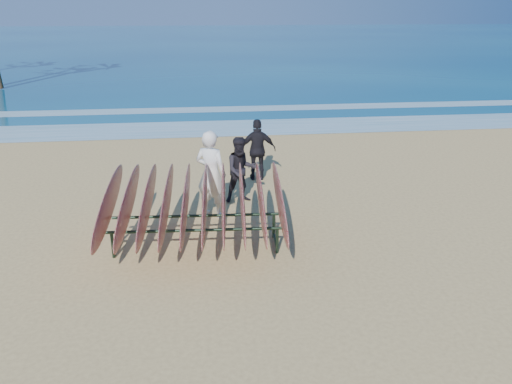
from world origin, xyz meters
The scene contains 8 objects.
ground centered at (0.00, 0.00, 0.00)m, with size 120.00×120.00×0.00m, color tan.
ocean centered at (0.00, 55.00, 0.01)m, with size 160.00×160.00×0.00m, color navy.
foam_near centered at (0.00, 10.00, 0.01)m, with size 160.00×160.00×0.00m, color white.
foam_far centered at (0.00, 13.50, 0.01)m, with size 160.00×160.00×0.00m, color white.
surfboard_rack centered at (-1.15, 0.51, 0.90)m, with size 3.33×3.13×1.46m.
person_white centered at (-0.81, 2.00, 0.94)m, with size 0.68×0.45×1.87m, color silver.
person_dark_a centered at (-0.11, 2.74, 0.76)m, with size 0.74×0.58×1.52m, color black.
person_dark_b centered at (0.45, 4.23, 0.79)m, with size 0.93×0.39×1.58m, color black.
Camera 1 is at (-1.02, -7.98, 4.30)m, focal length 35.00 mm.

